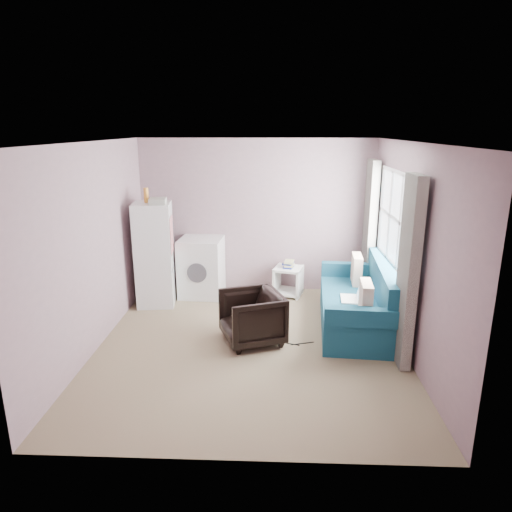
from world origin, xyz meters
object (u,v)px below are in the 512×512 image
Objects in this scene: sofa at (360,304)px; washing_machine at (202,266)px; side_table at (288,279)px; armchair at (252,315)px; fridge at (155,254)px.

washing_machine is at bearing 158.41° from sofa.
washing_machine is 1.43m from side_table.
washing_machine is 1.62× the size of side_table.
armchair is 1.79m from side_table.
sofa reaches higher than side_table.
side_table is 0.28× the size of sofa.
sofa is at bearing -22.63° from washing_machine.
sofa is (0.95, -1.20, 0.05)m from side_table.
washing_machine reaches higher than armchair.
side_table is at bearing 5.66° from fridge.
fridge reaches higher than side_table.
sofa is at bearing -51.61° from side_table.
armchair is 0.35× the size of sofa.
side_table is at bearing 132.99° from sofa.
fridge is at bearing -142.53° from washing_machine.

